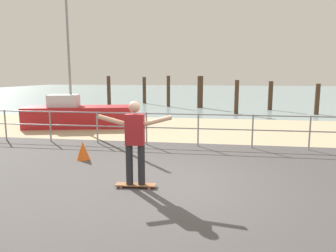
% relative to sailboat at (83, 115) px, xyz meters
% --- Properties ---
extents(ground_plane, '(24.00, 10.00, 0.04)m').
position_rel_sailboat_xyz_m(ground_plane, '(4.68, -7.57, -0.52)').
color(ground_plane, '#474444').
rests_on(ground_plane, ground).
extents(beach_strip, '(24.00, 6.00, 0.04)m').
position_rel_sailboat_xyz_m(beach_strip, '(4.68, 0.43, -0.52)').
color(beach_strip, tan).
rests_on(beach_strip, ground).
extents(sea_surface, '(72.00, 50.00, 0.04)m').
position_rel_sailboat_xyz_m(sea_surface, '(4.68, 28.43, -0.52)').
color(sea_surface, '#849EA3').
rests_on(sea_surface, ground).
extents(railing_fence, '(13.18, 0.05, 1.05)m').
position_rel_sailboat_xyz_m(railing_fence, '(3.44, -2.97, 0.18)').
color(railing_fence, gray).
rests_on(railing_fence, ground).
extents(sailboat, '(5.07, 2.39, 5.49)m').
position_rel_sailboat_xyz_m(sailboat, '(0.00, 0.00, 0.00)').
color(sailboat, '#B21E23').
rests_on(sailboat, ground).
extents(skateboard, '(0.81, 0.25, 0.08)m').
position_rel_sailboat_xyz_m(skateboard, '(4.08, -6.82, -0.46)').
color(skateboard, brown).
rests_on(skateboard, ground).
extents(skateboarder, '(1.45, 0.22, 1.65)m').
position_rel_sailboat_xyz_m(skateboarder, '(4.08, -6.82, 0.49)').
color(skateboarder, '#26262B').
rests_on(skateboarder, skateboard).
extents(groyne_post_0, '(0.26, 0.26, 2.13)m').
position_rel_sailboat_xyz_m(groyne_post_0, '(-2.14, 9.54, 0.54)').
color(groyne_post_0, '#422D1E').
rests_on(groyne_post_0, ground).
extents(groyne_post_1, '(0.27, 0.27, 2.05)m').
position_rel_sailboat_xyz_m(groyne_post_1, '(0.08, 11.39, 0.50)').
color(groyne_post_1, '#422D1E').
rests_on(groyne_post_1, ground).
extents(groyne_post_2, '(0.24, 0.24, 2.15)m').
position_rel_sailboat_xyz_m(groyne_post_2, '(2.30, 9.18, 0.55)').
color(groyne_post_2, '#422D1E').
rests_on(groyne_post_2, ground).
extents(groyne_post_3, '(0.38, 0.38, 2.14)m').
position_rel_sailboat_xyz_m(groyne_post_3, '(4.52, 8.76, 0.55)').
color(groyne_post_3, '#422D1E').
rests_on(groyne_post_3, ground).
extents(groyne_post_4, '(0.24, 0.24, 1.94)m').
position_rel_sailboat_xyz_m(groyne_post_4, '(6.74, 5.67, 0.44)').
color(groyne_post_4, '#422D1E').
rests_on(groyne_post_4, ground).
extents(groyne_post_5, '(0.28, 0.28, 1.83)m').
position_rel_sailboat_xyz_m(groyne_post_5, '(8.96, 8.00, 0.39)').
color(groyne_post_5, '#422D1E').
rests_on(groyne_post_5, ground).
extents(groyne_post_6, '(0.25, 0.25, 1.74)m').
position_rel_sailboat_xyz_m(groyne_post_6, '(11.18, 6.07, 0.34)').
color(groyne_post_6, '#422D1E').
rests_on(groyne_post_6, ground).
extents(traffic_cone, '(0.36, 0.36, 0.50)m').
position_rel_sailboat_xyz_m(traffic_cone, '(2.18, -5.00, -0.27)').
color(traffic_cone, '#E55919').
rests_on(traffic_cone, ground).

